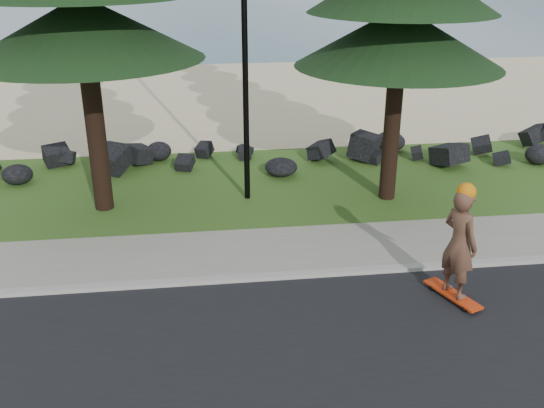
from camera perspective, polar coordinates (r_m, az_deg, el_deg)
The scene contains 8 objects.
ground at distance 12.44m, azimuth -1.05°, elevation -5.03°, with size 160.00×160.00×0.00m, color #3C5C1D.
kerb at distance 11.63m, azimuth -0.57°, elevation -6.90°, with size 160.00×0.20×0.10m, color #A9A398.
sidewalk at distance 12.60m, azimuth -1.15°, elevation -4.44°, with size 160.00×2.00×0.08m, color gray.
beach_sand at distance 26.10m, azimuth -4.50°, elevation 10.12°, with size 160.00×15.00×0.01m, color beige.
ocean at distance 62.19m, azimuth -6.32°, elevation 17.66°, with size 160.00×58.00×0.01m, color #3F6B78.
seawall_boulders at distance 17.56m, azimuth -3.00°, elevation 3.59°, with size 60.00×2.40×1.10m, color black, non-canonical shape.
lamp_post at distance 14.25m, azimuth -2.60°, elevation 16.13°, with size 0.25×0.14×8.14m.
skateboarder at distance 10.98m, azimuth 17.22°, elevation -3.62°, with size 0.72×1.22×2.24m.
Camera 1 is at (-1.13, -10.90, 5.89)m, focal length 40.00 mm.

